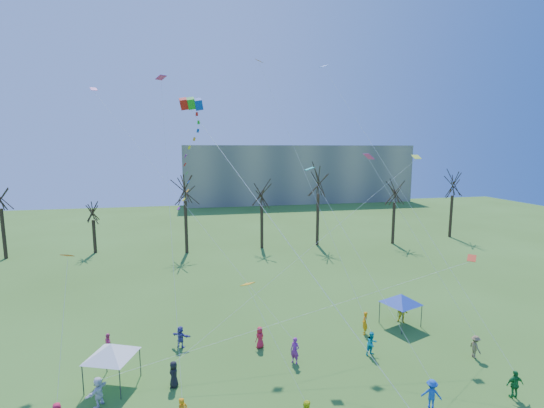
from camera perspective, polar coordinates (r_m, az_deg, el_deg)
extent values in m
cube|color=gray|center=(102.81, 3.80, 4.61)|extent=(60.00, 14.00, 15.00)
cylinder|color=black|center=(60.21, -35.39, -3.68)|extent=(0.44, 0.44, 6.62)
cylinder|color=black|center=(57.51, -25.18, -4.46)|extent=(0.44, 0.44, 4.57)
cylinder|color=black|center=(53.03, -12.81, -3.41)|extent=(0.44, 0.44, 7.24)
cylinder|color=black|center=(54.39, -1.54, -3.48)|extent=(0.44, 0.44, 6.17)
cylinder|color=black|center=(56.30, 6.88, -2.36)|extent=(0.44, 0.44, 7.66)
cylinder|color=black|center=(59.72, 17.82, -2.78)|extent=(0.44, 0.44, 6.25)
cylinder|color=black|center=(67.57, 25.34, -1.69)|extent=(0.44, 0.44, 6.78)
cube|color=red|center=(26.46, -13.15, 14.49)|extent=(0.64, 0.97, 0.94)
cube|color=#159F1C|center=(26.46, -12.09, 14.52)|extent=(0.64, 0.97, 0.94)
cube|color=#0E3BAF|center=(26.46, -11.02, 14.55)|extent=(0.64, 0.97, 0.94)
cylinder|color=white|center=(20.77, 2.19, -5.49)|extent=(0.02, 0.02, 21.93)
cylinder|color=#3F3F44|center=(26.62, -26.60, -22.66)|extent=(0.08, 0.08, 1.88)
cylinder|color=#3F3F44|center=(25.48, -21.91, -23.86)|extent=(0.08, 0.08, 1.88)
cylinder|color=#3F3F44|center=(28.28, -23.71, -20.53)|extent=(0.08, 0.08, 1.88)
cylinder|color=#3F3F44|center=(27.20, -19.24, -21.49)|extent=(0.08, 0.08, 1.88)
pyramid|color=white|center=(26.22, -23.04, -19.56)|extent=(3.37, 3.37, 0.81)
cylinder|color=#3F3F44|center=(32.23, 19.00, -16.58)|extent=(0.08, 0.08, 1.86)
cylinder|color=#3F3F44|center=(33.90, 21.57, -15.43)|extent=(0.08, 0.08, 1.86)
cylinder|color=#3F3F44|center=(33.58, 15.88, -15.39)|extent=(0.08, 0.08, 1.86)
cylinder|color=#3F3F44|center=(35.19, 18.50, -14.37)|extent=(0.08, 0.08, 1.86)
pyramid|color=#223EAC|center=(33.20, 18.85, -13.33)|extent=(3.33, 3.33, 0.80)
imported|color=blue|center=(25.05, 22.91, -24.84)|extent=(1.23, 1.05, 1.65)
imported|color=#1A7730|center=(27.86, 32.74, -21.89)|extent=(1.03, 0.54, 1.68)
imported|color=white|center=(25.48, -24.69, -24.28)|extent=(1.17, 1.63, 1.70)
imported|color=black|center=(25.70, -14.57, -23.55)|extent=(0.58, 0.83, 1.61)
imported|color=#84238D|center=(27.18, 3.46, -21.17)|extent=(0.76, 0.76, 1.78)
imported|color=#0C9AAD|center=(28.88, 14.80, -19.66)|extent=(0.96, 0.83, 1.69)
imported|color=olive|center=(31.09, 28.29, -18.40)|extent=(0.66, 1.06, 1.58)
imported|color=#FA538E|center=(29.99, -23.43, -18.95)|extent=(0.80, 1.09, 1.72)
imported|color=#4E479B|center=(29.72, -13.62, -18.86)|extent=(1.50, 1.16, 1.59)
imported|color=red|center=(28.95, -1.84, -19.43)|extent=(0.91, 0.84, 1.56)
imported|color=orange|center=(31.51, 13.78, -17.02)|extent=(0.62, 0.76, 1.79)
imported|color=gold|center=(34.17, 19.03, -15.22)|extent=(1.06, 1.03, 1.72)
cube|color=#FF3F0D|center=(24.48, -28.44, -6.83)|extent=(0.62, 0.71, 0.27)
cylinder|color=white|center=(23.97, -29.02, -16.05)|extent=(0.01, 0.01, 7.52)
cube|color=#D52399|center=(31.31, -16.38, 17.81)|extent=(0.92, 0.95, 0.27)
cylinder|color=white|center=(24.82, -15.16, -0.82)|extent=(0.01, 0.01, 21.93)
cube|color=#FFAD1A|center=(21.08, -3.68, -11.93)|extent=(0.84, 0.85, 0.25)
cylinder|color=white|center=(21.15, 0.63, -20.30)|extent=(0.01, 0.01, 6.55)
cube|color=#1AC8AE|center=(28.89, 5.67, 5.32)|extent=(0.66, 0.53, 0.24)
cylinder|color=white|center=(25.70, 13.29, -8.25)|extent=(0.01, 0.01, 15.79)
cube|color=blue|center=(37.53, 7.87, 19.88)|extent=(0.86, 0.82, 0.29)
cylinder|color=white|center=(29.88, 18.37, 2.71)|extent=(0.01, 0.01, 27.55)
cube|color=red|center=(27.56, 27.86, -7.21)|extent=(0.77, 0.77, 0.33)
cylinder|color=white|center=(23.64, 3.89, -16.58)|extent=(0.01, 0.01, 23.53)
cube|color=#C6EB37|center=(33.47, 20.90, 6.65)|extent=(0.66, 0.79, 0.34)
cylinder|color=white|center=(27.22, 6.30, -6.23)|extent=(0.01, 0.01, 23.72)
cube|color=#C337A9|center=(36.58, -25.27, 15.40)|extent=(0.71, 0.76, 0.33)
cylinder|color=white|center=(29.36, -13.32, 0.30)|extent=(0.01, 0.01, 25.90)
cube|color=orange|center=(37.60, -1.95, 20.73)|extent=(0.81, 0.77, 0.32)
cylinder|color=white|center=(30.89, 5.35, 3.76)|extent=(0.01, 0.01, 25.27)
cube|color=#E22593|center=(27.87, 14.38, 6.95)|extent=(0.81, 0.76, 0.41)
cylinder|color=white|center=(28.49, 21.59, -5.98)|extent=(0.01, 0.01, 14.23)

